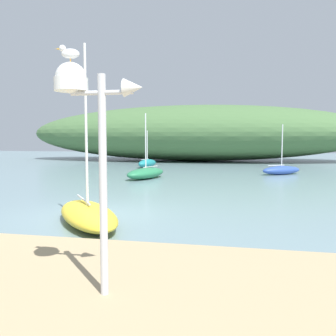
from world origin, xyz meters
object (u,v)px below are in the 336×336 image
object	(u,v)px
sailboat_outer_mooring	(146,173)
sailboat_near_shore	(281,170)
mast_structure	(84,105)
seagull_on_radar	(69,53)
sailboat_by_sandbar	(147,163)
sailboat_inner_mooring	(88,214)

from	to	relation	value
sailboat_outer_mooring	sailboat_near_shore	xyz separation A→B (m)	(9.10, 4.64, -0.04)
sailboat_outer_mooring	mast_structure	bearing A→B (deg)	-77.95
seagull_on_radar	sailboat_by_sandbar	bearing A→B (deg)	102.33
seagull_on_radar	sailboat_near_shore	world-z (taller)	seagull_on_radar
sailboat_outer_mooring	seagull_on_radar	bearing A→B (deg)	-78.66
mast_structure	sailboat_near_shore	distance (m)	22.70
mast_structure	seagull_on_radar	distance (m)	0.80
sailboat_inner_mooring	sailboat_outer_mooring	bearing A→B (deg)	96.71
sailboat_near_shore	sailboat_inner_mooring	size ratio (longest dim) A/B	0.68
seagull_on_radar	sailboat_inner_mooring	bearing A→B (deg)	112.11
sailboat_outer_mooring	sailboat_inner_mooring	size ratio (longest dim) A/B	0.79
sailboat_near_shore	mast_structure	bearing A→B (deg)	-103.94
sailboat_outer_mooring	sailboat_near_shore	size ratio (longest dim) A/B	1.16
seagull_on_radar	sailboat_near_shore	xyz separation A→B (m)	(5.65, 21.87, -3.52)
mast_structure	sailboat_outer_mooring	size ratio (longest dim) A/B	0.82
seagull_on_radar	sailboat_by_sandbar	size ratio (longest dim) A/B	0.10
mast_structure	sailboat_by_sandbar	world-z (taller)	mast_structure
sailboat_by_sandbar	sailboat_near_shore	bearing A→B (deg)	-21.63
sailboat_outer_mooring	sailboat_inner_mooring	xyz separation A→B (m)	(1.44, -12.28, -0.07)
sailboat_near_shore	sailboat_by_sandbar	world-z (taller)	sailboat_near_shore
seagull_on_radar	sailboat_by_sandbar	distance (m)	27.24
sailboat_inner_mooring	sailboat_near_shore	bearing A→B (deg)	65.65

